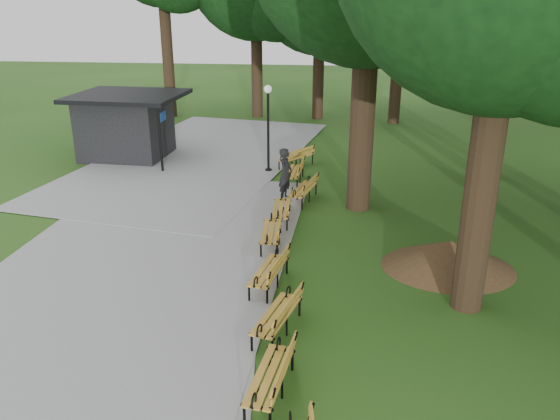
# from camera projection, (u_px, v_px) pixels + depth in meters

# --- Properties ---
(ground) EXTENTS (100.00, 100.00, 0.00)m
(ground) POSITION_uv_depth(u_px,v_px,m) (264.00, 353.00, 11.17)
(ground) COLOR #255016
(ground) RESTS_ON ground
(path) EXTENTS (12.00, 38.00, 0.06)m
(path) POSITION_uv_depth(u_px,v_px,m) (126.00, 273.00, 14.35)
(path) COLOR #97979A
(path) RESTS_ON ground
(person) EXTENTS (0.55, 0.73, 1.84)m
(person) POSITION_uv_depth(u_px,v_px,m) (286.00, 174.00, 19.31)
(person) COLOR black
(person) RESTS_ON ground
(kiosk) EXTENTS (4.71, 4.16, 2.81)m
(kiosk) POSITION_uv_depth(u_px,v_px,m) (125.00, 125.00, 24.34)
(kiosk) COLOR black
(kiosk) RESTS_ON ground
(lamp_post) EXTENTS (0.32, 0.32, 3.48)m
(lamp_post) POSITION_uv_depth(u_px,v_px,m) (268.00, 111.00, 21.87)
(lamp_post) COLOR black
(lamp_post) RESTS_ON ground
(dirt_mound) EXTENTS (2.88, 2.88, 0.78)m
(dirt_mound) POSITION_uv_depth(u_px,v_px,m) (449.00, 254.00, 14.55)
(dirt_mound) COLOR #47301C
(dirt_mound) RESTS_ON ground
(bench_2) EXTENTS (0.89, 1.97, 0.88)m
(bench_2) POSITION_uv_depth(u_px,v_px,m) (270.00, 376.00, 9.82)
(bench_2) COLOR gold
(bench_2) RESTS_ON ground
(bench_3) EXTENTS (1.10, 2.00, 0.88)m
(bench_3) POSITION_uv_depth(u_px,v_px,m) (277.00, 315.00, 11.69)
(bench_3) COLOR gold
(bench_3) RESTS_ON ground
(bench_4) EXTENTS (0.97, 1.98, 0.88)m
(bench_4) POSITION_uv_depth(u_px,v_px,m) (269.00, 271.00, 13.56)
(bench_4) COLOR gold
(bench_4) RESTS_ON ground
(bench_5) EXTENTS (0.74, 1.93, 0.88)m
(bench_5) POSITION_uv_depth(u_px,v_px,m) (271.00, 231.00, 15.84)
(bench_5) COLOR gold
(bench_5) RESTS_ON ground
(bench_6) EXTENTS (0.72, 1.93, 0.88)m
(bench_6) POSITION_uv_depth(u_px,v_px,m) (281.00, 208.00, 17.55)
(bench_6) COLOR gold
(bench_6) RESTS_ON ground
(bench_7) EXTENTS (1.07, 2.00, 0.88)m
(bench_7) POSITION_uv_depth(u_px,v_px,m) (303.00, 189.00, 19.28)
(bench_7) COLOR gold
(bench_7) RESTS_ON ground
(bench_8) EXTENTS (0.74, 1.93, 0.88)m
(bench_8) POSITION_uv_depth(u_px,v_px,m) (294.00, 172.00, 21.22)
(bench_8) COLOR gold
(bench_8) RESTS_ON ground
(bench_9) EXTENTS (1.62, 1.92, 0.88)m
(bench_9) POSITION_uv_depth(u_px,v_px,m) (296.00, 157.00, 23.12)
(bench_9) COLOR gold
(bench_9) RESTS_ON ground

